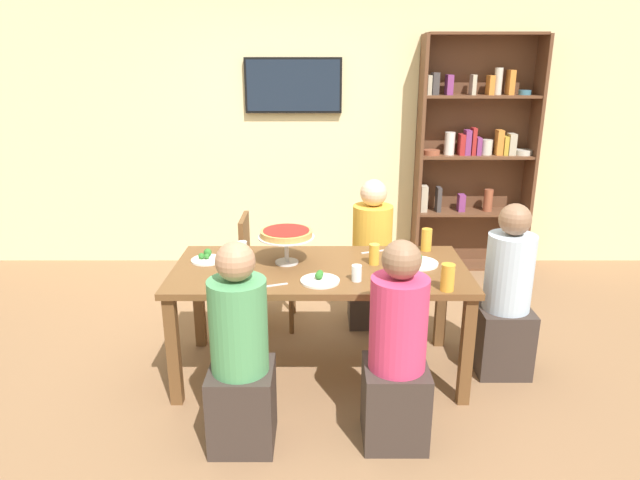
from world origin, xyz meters
The scene contains 21 objects.
ground_plane centered at (0.00, 0.00, 0.00)m, with size 12.00×12.00×0.00m, color #846042.
rear_partition centered at (0.00, 2.20, 1.40)m, with size 8.00×0.12×2.80m, color beige.
dining_table centered at (0.00, 0.00, 0.65)m, with size 1.85×0.85×0.74m.
bookshelf centered at (1.47, 2.02, 1.13)m, with size 1.14×0.30×2.21m.
television centered at (-0.25, 2.11, 1.75)m, with size 0.90×0.05×0.50m.
diner_near_left centered at (-0.42, -0.73, 0.49)m, with size 0.34×0.34×1.15m.
diner_near_right centered at (0.40, -0.70, 0.49)m, with size 0.34×0.34×1.15m.
diner_head_east centered at (1.20, 0.02, 0.49)m, with size 0.34×0.34×1.15m.
diner_far_right centered at (0.40, 0.73, 0.49)m, with size 0.34×0.34×1.15m.
chair_far_left centered at (-0.46, 0.71, 0.49)m, with size 0.40×0.40×0.87m.
deep_dish_pizza_stand centered at (-0.21, 0.08, 0.93)m, with size 0.36×0.36×0.22m.
salad_plate_near_diner centered at (0.62, 0.06, 0.76)m, with size 0.26×0.26×0.07m.
salad_plate_far_diner centered at (0.00, -0.23, 0.75)m, with size 0.23×0.23×0.06m.
salad_plate_spare centered at (-0.74, 0.13, 0.76)m, with size 0.20×0.20×0.07m.
beer_glass_amber_tall centered at (0.73, 0.33, 0.82)m, with size 0.07×0.07×0.15m, color gold.
beer_glass_amber_short centered at (0.35, 0.06, 0.81)m, with size 0.07×0.07×0.13m, color gold.
beer_glass_amber_spare centered at (0.72, -0.36, 0.82)m, with size 0.08×0.08×0.16m, color gold.
water_glass_clear_near centered at (-0.51, 0.17, 0.80)m, with size 0.06×0.06×0.11m, color white.
water_glass_clear_far centered at (0.22, -0.22, 0.79)m, with size 0.06×0.06×0.10m, color white.
cutlery_fork_near centered at (0.36, 0.30, 0.74)m, with size 0.18×0.02×0.01m, color silver.
cutlery_knife_near centered at (-0.28, -0.30, 0.74)m, with size 0.18×0.02×0.01m, color silver.
Camera 1 is at (-0.00, -3.31, 2.01)m, focal length 31.50 mm.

